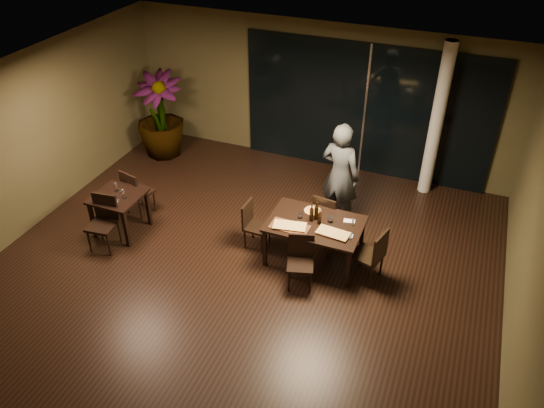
{
  "coord_description": "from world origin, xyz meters",
  "views": [
    {
      "loc": [
        2.86,
        -5.76,
        5.76
      ],
      "look_at": [
        0.33,
        0.63,
        1.05
      ],
      "focal_mm": 35.0,
      "sensor_mm": 36.0,
      "label": 1
    }
  ],
  "objects_px": {
    "side_table": "(118,202)",
    "bottle_b": "(320,217)",
    "main_table": "(315,227)",
    "chair_main_left": "(253,222)",
    "potted_plant": "(160,115)",
    "chair_main_near": "(301,258)",
    "chair_main_right": "(373,253)",
    "chair_main_far": "(326,215)",
    "diner": "(340,175)",
    "chair_side_near": "(104,219)",
    "bottle_c": "(316,211)",
    "chair_side_far": "(135,191)",
    "bottle_a": "(312,213)"
  },
  "relations": [
    {
      "from": "chair_side_near",
      "to": "bottle_c",
      "type": "xyz_separation_m",
      "value": [
        3.39,
        1.03,
        0.37
      ]
    },
    {
      "from": "chair_main_far",
      "to": "chair_main_near",
      "type": "bearing_deg",
      "value": 96.03
    },
    {
      "from": "chair_side_far",
      "to": "bottle_b",
      "type": "bearing_deg",
      "value": -166.42
    },
    {
      "from": "bottle_a",
      "to": "bottle_c",
      "type": "height_order",
      "value": "bottle_c"
    },
    {
      "from": "potted_plant",
      "to": "bottle_b",
      "type": "height_order",
      "value": "potted_plant"
    },
    {
      "from": "potted_plant",
      "to": "chair_main_right",
      "type": "bearing_deg",
      "value": -24.56
    },
    {
      "from": "side_table",
      "to": "bottle_b",
      "type": "bearing_deg",
      "value": 8.3
    },
    {
      "from": "side_table",
      "to": "potted_plant",
      "type": "distance_m",
      "value": 2.87
    },
    {
      "from": "chair_main_far",
      "to": "diner",
      "type": "relative_size",
      "value": 0.46
    },
    {
      "from": "chair_main_right",
      "to": "potted_plant",
      "type": "bearing_deg",
      "value": -99.27
    },
    {
      "from": "diner",
      "to": "chair_main_right",
      "type": "bearing_deg",
      "value": 137.02
    },
    {
      "from": "chair_side_near",
      "to": "chair_main_right",
      "type": "bearing_deg",
      "value": 4.07
    },
    {
      "from": "chair_main_left",
      "to": "bottle_c",
      "type": "relative_size",
      "value": 2.61
    },
    {
      "from": "main_table",
      "to": "chair_main_right",
      "type": "bearing_deg",
      "value": -7.88
    },
    {
      "from": "chair_main_left",
      "to": "potted_plant",
      "type": "height_order",
      "value": "potted_plant"
    },
    {
      "from": "side_table",
      "to": "chair_main_near",
      "type": "distance_m",
      "value": 3.38
    },
    {
      "from": "chair_main_left",
      "to": "bottle_a",
      "type": "distance_m",
      "value": 1.1
    },
    {
      "from": "chair_main_far",
      "to": "side_table",
      "type": "bearing_deg",
      "value": 25.81
    },
    {
      "from": "chair_main_right",
      "to": "bottle_b",
      "type": "relative_size",
      "value": 3.55
    },
    {
      "from": "chair_main_far",
      "to": "chair_main_right",
      "type": "xyz_separation_m",
      "value": [
        0.98,
        -0.75,
        0.03
      ]
    },
    {
      "from": "chair_main_near",
      "to": "chair_main_right",
      "type": "bearing_deg",
      "value": 7.79
    },
    {
      "from": "diner",
      "to": "bottle_b",
      "type": "bearing_deg",
      "value": 102.17
    },
    {
      "from": "chair_main_far",
      "to": "potted_plant",
      "type": "relative_size",
      "value": 0.48
    },
    {
      "from": "chair_side_near",
      "to": "bottle_b",
      "type": "relative_size",
      "value": 3.63
    },
    {
      "from": "chair_main_near",
      "to": "potted_plant",
      "type": "bearing_deg",
      "value": 129.16
    },
    {
      "from": "chair_main_near",
      "to": "chair_side_near",
      "type": "bearing_deg",
      "value": 168.8
    },
    {
      "from": "chair_side_near",
      "to": "diner",
      "type": "relative_size",
      "value": 0.49
    },
    {
      "from": "chair_main_far",
      "to": "main_table",
      "type": "bearing_deg",
      "value": 97.21
    },
    {
      "from": "main_table",
      "to": "chair_side_far",
      "type": "distance_m",
      "value": 3.44
    },
    {
      "from": "chair_side_near",
      "to": "potted_plant",
      "type": "bearing_deg",
      "value": 98.2
    },
    {
      "from": "chair_main_right",
      "to": "bottle_c",
      "type": "distance_m",
      "value": 1.1
    },
    {
      "from": "main_table",
      "to": "potted_plant",
      "type": "xyz_separation_m",
      "value": [
        -4.22,
        2.24,
        0.25
      ]
    },
    {
      "from": "chair_main_far",
      "to": "chair_main_right",
      "type": "height_order",
      "value": "chair_main_right"
    },
    {
      "from": "chair_main_far",
      "to": "bottle_b",
      "type": "relative_size",
      "value": 3.36
    },
    {
      "from": "side_table",
      "to": "chair_side_near",
      "type": "height_order",
      "value": "chair_side_near"
    },
    {
      "from": "potted_plant",
      "to": "main_table",
      "type": "bearing_deg",
      "value": -27.98
    },
    {
      "from": "main_table",
      "to": "chair_main_near",
      "type": "distance_m",
      "value": 0.63
    },
    {
      "from": "chair_main_far",
      "to": "chair_side_near",
      "type": "xyz_separation_m",
      "value": [
        -3.41,
        -1.54,
        0.04
      ]
    },
    {
      "from": "potted_plant",
      "to": "bottle_a",
      "type": "xyz_separation_m",
      "value": [
        4.14,
        -2.2,
        -0.02
      ]
    },
    {
      "from": "chair_main_far",
      "to": "bottle_b",
      "type": "bearing_deg",
      "value": 103.28
    },
    {
      "from": "chair_main_near",
      "to": "bottle_c",
      "type": "distance_m",
      "value": 0.82
    },
    {
      "from": "chair_main_left",
      "to": "bottle_a",
      "type": "xyz_separation_m",
      "value": [
        1.01,
        0.04,
        0.44
      ]
    },
    {
      "from": "chair_side_near",
      "to": "chair_main_far",
      "type": "bearing_deg",
      "value": 18.22
    },
    {
      "from": "main_table",
      "to": "chair_main_right",
      "type": "relative_size",
      "value": 1.59
    },
    {
      "from": "diner",
      "to": "chair_side_near",
      "type": "bearing_deg",
      "value": 43.21
    },
    {
      "from": "potted_plant",
      "to": "bottle_b",
      "type": "bearing_deg",
      "value": -27.56
    },
    {
      "from": "chair_side_far",
      "to": "diner",
      "type": "relative_size",
      "value": 0.47
    },
    {
      "from": "side_table",
      "to": "bottle_b",
      "type": "height_order",
      "value": "bottle_b"
    },
    {
      "from": "side_table",
      "to": "chair_side_far",
      "type": "xyz_separation_m",
      "value": [
        -0.03,
        0.53,
        -0.1
      ]
    },
    {
      "from": "main_table",
      "to": "bottle_b",
      "type": "distance_m",
      "value": 0.22
    }
  ]
}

